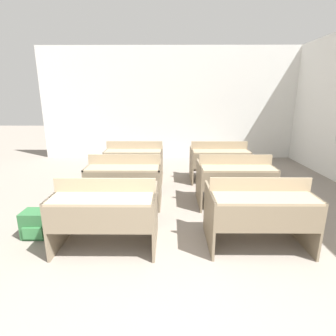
{
  "coord_description": "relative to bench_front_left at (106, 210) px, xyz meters",
  "views": [
    {
      "loc": [
        0.03,
        -1.28,
        1.74
      ],
      "look_at": [
        0.01,
        2.41,
        0.73
      ],
      "focal_mm": 28.0,
      "sensor_mm": 36.0,
      "label": 1
    }
  ],
  "objects": [
    {
      "name": "bench_front_right",
      "position": [
        1.79,
        0.03,
        0.0
      ],
      "size": [
        1.17,
        0.78,
        0.85
      ],
      "color": "#7A6B54",
      "rests_on": "ground_plane"
    },
    {
      "name": "bench_second_left",
      "position": [
        0.01,
        1.27,
        0.0
      ],
      "size": [
        1.17,
        0.78,
        0.85
      ],
      "color": "#7F6F59",
      "rests_on": "ground_plane"
    },
    {
      "name": "bench_third_left",
      "position": [
        0.0,
        2.56,
        0.0
      ],
      "size": [
        1.17,
        0.78,
        0.85
      ],
      "color": "#81715A",
      "rests_on": "ground_plane"
    },
    {
      "name": "bench_front_left",
      "position": [
        0.0,
        0.0,
        0.0
      ],
      "size": [
        1.17,
        0.78,
        0.85
      ],
      "color": "#81725B",
      "rests_on": "ground_plane"
    },
    {
      "name": "bench_second_right",
      "position": [
        1.8,
        1.26,
        0.0
      ],
      "size": [
        1.17,
        0.78,
        0.85
      ],
      "color": "#7C6C56",
      "rests_on": "ground_plane"
    },
    {
      "name": "bench_third_right",
      "position": [
        1.78,
        2.55,
        0.0
      ],
      "size": [
        1.17,
        0.78,
        0.85
      ],
      "color": "#7A6B54",
      "rests_on": "ground_plane"
    },
    {
      "name": "schoolbag",
      "position": [
        -0.95,
        0.22,
        -0.29
      ],
      "size": [
        0.35,
        0.29,
        0.34
      ],
      "color": "#2D6638",
      "rests_on": "ground_plane"
    },
    {
      "name": "wall_back",
      "position": [
        0.71,
        4.78,
        1.08
      ],
      "size": [
        7.19,
        0.06,
        3.07
      ],
      "color": "silver",
      "rests_on": "ground_plane"
    }
  ]
}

